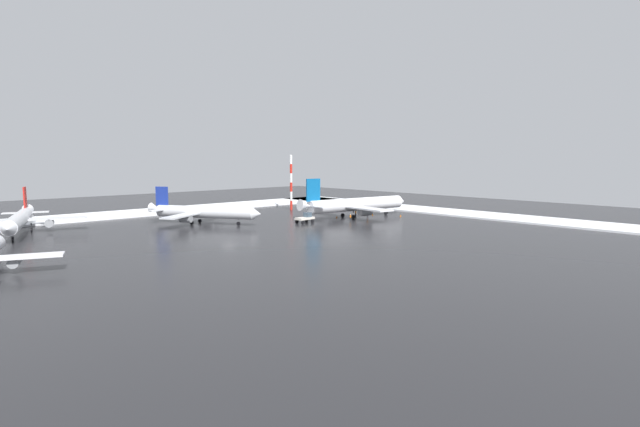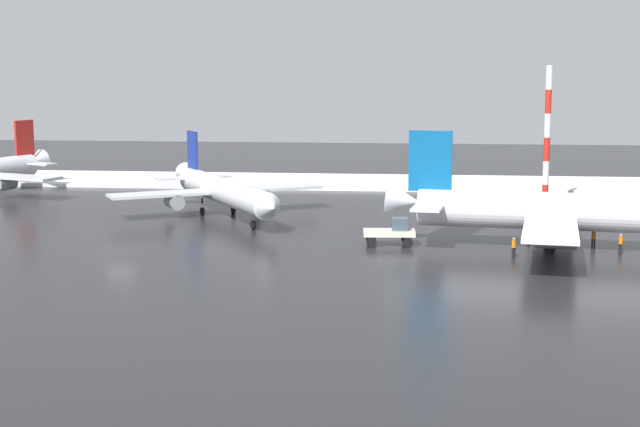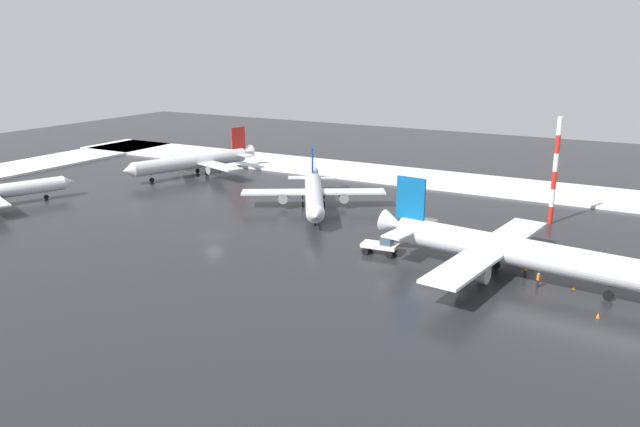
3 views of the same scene
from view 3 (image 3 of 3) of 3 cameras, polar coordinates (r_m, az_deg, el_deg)
The scene contains 13 objects.
ground_plane at distance 88.82m, azimuth -9.70°, elevation -2.04°, with size 240.00×240.00×0.00m, color #232326.
snow_bank_far at distance 130.19m, azimuth 4.12°, elevation 3.82°, with size 152.00×16.00×0.45m, color white.
airplane_distant_tail at distance 74.38m, azimuth 16.83°, elevation -3.21°, with size 34.54×28.77×10.26m.
airplane_parked_starboard at distance 100.58m, azimuth -0.59°, elevation 1.90°, with size 22.01×25.72×8.48m.
airplane_foreground_jet at distance 129.34m, azimuth -11.45°, elevation 4.70°, with size 24.50×29.05×8.88m.
pushback_tug at distance 80.12m, azimuth 5.66°, elevation -2.86°, with size 4.77×2.64×2.50m.
ground_crew_by_nose_gear at distance 76.00m, azimuth 18.27°, elevation -4.87°, with size 0.36×0.36×1.71m.
ground_crew_beside_wing at distance 72.83m, azimuth 11.73°, elevation -5.28°, with size 0.36×0.36×1.71m.
ground_crew_near_tug at distance 73.42m, azimuth 19.32°, elevation -5.68°, with size 0.36×0.36×1.71m.
antenna_mast at distance 97.75m, azimuth 20.68°, elevation 3.63°, with size 0.70×0.70×16.01m.
traffic_cone_near_nose at distance 74.60m, azimuth 22.19°, elevation -6.21°, with size 0.36×0.36×0.55m, color orange.
traffic_cone_mid_line at distance 68.05m, azimuth 24.08°, elevation -8.50°, with size 0.36×0.36×0.55m, color orange.
traffic_cone_wingtip_side at distance 78.57m, azimuth 14.50°, elevation -4.44°, with size 0.36×0.36×0.55m, color orange.
Camera 3 is at (-53.64, 65.72, 26.30)m, focal length 35.00 mm.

